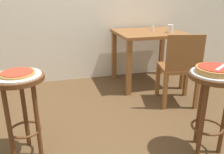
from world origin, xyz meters
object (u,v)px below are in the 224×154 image
pizza_server_knife (222,67)px  pizza_foreground (216,70)px  stool_middle (21,98)px  wooden_chair (180,67)px  dining_table (148,40)px  serving_plate_foreground (215,73)px  cup_near_edge (170,29)px  stool_foreground (212,96)px  condiment_shaker (153,28)px  pizza_middle (17,73)px  serving_plate_middle (17,75)px

pizza_server_knife → pizza_foreground: bearing=113.7°
stool_middle → wooden_chair: bearing=16.2°
dining_table → pizza_foreground: bearing=-95.7°
serving_plate_foreground → pizza_foreground: 0.03m
cup_near_edge → stool_foreground: bearing=-105.4°
cup_near_edge → condiment_shaker: (-0.17, 0.18, -0.02)m
stool_middle → condiment_shaker: (1.65, 1.24, 0.28)m
cup_near_edge → condiment_shaker: bearing=134.1°
pizza_foreground → wooden_chair: size_ratio=0.35×
pizza_foreground → dining_table: 1.60m
stool_middle → condiment_shaker: 2.09m
pizza_foreground → pizza_middle: pizza_foreground is taller
condiment_shaker → wooden_chair: wooden_chair is taller
serving_plate_foreground → condiment_shaker: 1.62m
serving_plate_foreground → pizza_foreground: pizza_foreground is taller
pizza_foreground → serving_plate_middle: size_ratio=0.86×
stool_middle → pizza_server_knife: bearing=-14.6°
stool_foreground → serving_plate_foreground: serving_plate_foreground is taller
dining_table → cup_near_edge: bearing=-35.0°
pizza_middle → serving_plate_middle: bearing=-90.0°
cup_near_edge → pizza_foreground: bearing=-105.4°
serving_plate_foreground → wooden_chair: 0.90m
pizza_middle → cup_near_edge: (1.82, 1.07, 0.10)m
serving_plate_middle → pizza_middle: bearing=90.0°
stool_foreground → pizza_middle: (-1.43, 0.36, 0.20)m
stool_foreground → condiment_shaker: 1.64m
serving_plate_foreground → condiment_shaker: (0.22, 1.60, 0.10)m
dining_table → condiment_shaker: bearing=10.4°
serving_plate_middle → cup_near_edge: size_ratio=3.29×
pizza_foreground → serving_plate_foreground: bearing=0.0°
pizza_foreground → condiment_shaker: size_ratio=4.13×
pizza_server_knife → pizza_middle: bearing=132.9°
serving_plate_middle → condiment_shaker: condiment_shaker is taller
stool_foreground → serving_plate_middle: serving_plate_middle is taller
serving_plate_middle → dining_table: (1.59, 1.23, -0.06)m
stool_foreground → cup_near_edge: cup_near_edge is taller
stool_foreground → pizza_foreground: pizza_foreground is taller
stool_foreground → wooden_chair: wooden_chair is taller
serving_plate_foreground → dining_table: 1.60m
stool_middle → pizza_foreground: bearing=-14.1°
stool_foreground → dining_table: size_ratio=0.77×
serving_plate_foreground → pizza_middle: pizza_middle is taller
serving_plate_foreground → condiment_shaker: condiment_shaker is taller
cup_near_edge → pizza_server_knife: 1.49m
pizza_foreground → pizza_middle: bearing=165.9°
pizza_server_knife → wooden_chair: bearing=44.6°
pizza_middle → dining_table: dining_table is taller
pizza_server_knife → cup_near_edge: bearing=43.4°
stool_foreground → serving_plate_middle: size_ratio=1.99×
cup_near_edge → wooden_chair: cup_near_edge is taller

